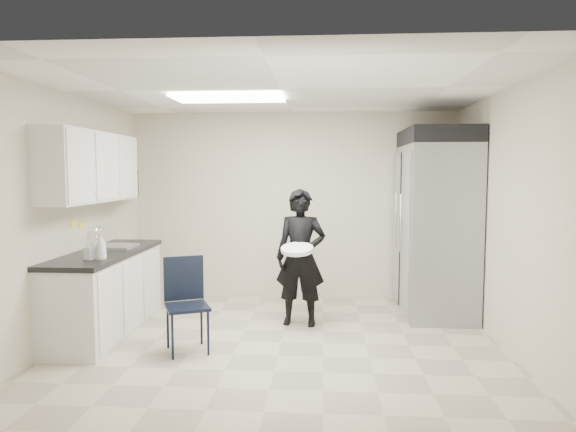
# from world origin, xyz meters

# --- Properties ---
(floor) EXTENTS (4.50, 4.50, 0.00)m
(floor) POSITION_xyz_m (0.00, 0.00, 0.00)
(floor) COLOR #B9AD91
(floor) RESTS_ON ground
(ceiling) EXTENTS (4.50, 4.50, 0.00)m
(ceiling) POSITION_xyz_m (0.00, 0.00, 2.60)
(ceiling) COLOR white
(ceiling) RESTS_ON back_wall
(back_wall) EXTENTS (4.50, 0.00, 4.50)m
(back_wall) POSITION_xyz_m (0.00, 2.00, 1.30)
(back_wall) COLOR beige
(back_wall) RESTS_ON floor
(left_wall) EXTENTS (0.00, 4.00, 4.00)m
(left_wall) POSITION_xyz_m (-2.25, 0.00, 1.30)
(left_wall) COLOR beige
(left_wall) RESTS_ON floor
(right_wall) EXTENTS (0.00, 4.00, 4.00)m
(right_wall) POSITION_xyz_m (2.25, 0.00, 1.30)
(right_wall) COLOR beige
(right_wall) RESTS_ON floor
(ceiling_panel) EXTENTS (1.20, 0.60, 0.02)m
(ceiling_panel) POSITION_xyz_m (-0.60, 0.40, 2.57)
(ceiling_panel) COLOR white
(ceiling_panel) RESTS_ON ceiling
(lower_counter) EXTENTS (0.60, 1.90, 0.86)m
(lower_counter) POSITION_xyz_m (-1.95, 0.20, 0.43)
(lower_counter) COLOR silver
(lower_counter) RESTS_ON floor
(countertop) EXTENTS (0.64, 1.95, 0.05)m
(countertop) POSITION_xyz_m (-1.95, 0.20, 0.89)
(countertop) COLOR black
(countertop) RESTS_ON lower_counter
(sink) EXTENTS (0.42, 0.40, 0.14)m
(sink) POSITION_xyz_m (-1.93, 0.45, 0.87)
(sink) COLOR gray
(sink) RESTS_ON countertop
(faucet) EXTENTS (0.02, 0.02, 0.24)m
(faucet) POSITION_xyz_m (-2.13, 0.45, 1.02)
(faucet) COLOR silver
(faucet) RESTS_ON countertop
(upper_cabinets) EXTENTS (0.35, 1.80, 0.75)m
(upper_cabinets) POSITION_xyz_m (-2.08, 0.20, 1.83)
(upper_cabinets) COLOR silver
(upper_cabinets) RESTS_ON left_wall
(towel_dispenser) EXTENTS (0.22, 0.30, 0.35)m
(towel_dispenser) POSITION_xyz_m (-2.14, 1.35, 1.62)
(towel_dispenser) COLOR black
(towel_dispenser) RESTS_ON left_wall
(notice_sticker_left) EXTENTS (0.00, 0.12, 0.07)m
(notice_sticker_left) POSITION_xyz_m (-2.24, 0.10, 1.22)
(notice_sticker_left) COLOR yellow
(notice_sticker_left) RESTS_ON left_wall
(notice_sticker_right) EXTENTS (0.00, 0.12, 0.07)m
(notice_sticker_right) POSITION_xyz_m (-2.24, 0.30, 1.18)
(notice_sticker_right) COLOR yellow
(notice_sticker_right) RESTS_ON left_wall
(commercial_fridge) EXTENTS (0.80, 1.35, 2.10)m
(commercial_fridge) POSITION_xyz_m (1.83, 1.27, 1.05)
(commercial_fridge) COLOR gray
(commercial_fridge) RESTS_ON floor
(fridge_compressor) EXTENTS (0.80, 1.35, 0.20)m
(fridge_compressor) POSITION_xyz_m (1.83, 1.27, 2.20)
(fridge_compressor) COLOR black
(fridge_compressor) RESTS_ON commercial_fridge
(folding_chair) EXTENTS (0.53, 0.53, 0.90)m
(folding_chair) POSITION_xyz_m (-0.90, -0.34, 0.45)
(folding_chair) COLOR black
(folding_chair) RESTS_ON floor
(man_tuxedo) EXTENTS (0.62, 0.45, 1.58)m
(man_tuxedo) POSITION_xyz_m (0.17, 0.65, 0.79)
(man_tuxedo) COLOR black
(man_tuxedo) RESTS_ON floor
(bucket_lid) EXTENTS (0.40, 0.40, 0.04)m
(bucket_lid) POSITION_xyz_m (0.15, 0.40, 0.92)
(bucket_lid) COLOR white
(bucket_lid) RESTS_ON man_tuxedo
(soap_bottle_a) EXTENTS (0.13, 0.13, 0.26)m
(soap_bottle_a) POSITION_xyz_m (-1.75, -0.35, 1.04)
(soap_bottle_a) COLOR silver
(soap_bottle_a) RESTS_ON countertop
(soap_bottle_b) EXTENTS (0.10, 0.10, 0.19)m
(soap_bottle_b) POSITION_xyz_m (-1.87, -0.35, 1.00)
(soap_bottle_b) COLOR #A9A8B4
(soap_bottle_b) RESTS_ON countertop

